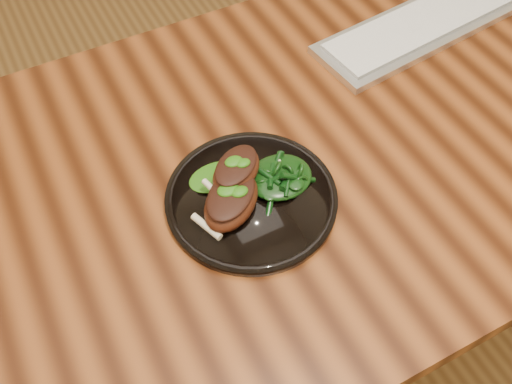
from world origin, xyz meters
TOP-DOWN VIEW (x-y plane):
  - desk at (0.00, 0.00)m, footprint 1.60×0.80m
  - plate at (-0.12, -0.07)m, footprint 0.26×0.26m
  - lamb_chop_front at (-0.16, -0.07)m, footprint 0.13×0.13m
  - lamb_chop_back at (-0.13, -0.04)m, footprint 0.11×0.10m
  - herb_smear at (-0.15, -0.01)m, footprint 0.09×0.06m
  - greens_heap at (-0.07, -0.06)m, footprint 0.10×0.10m
  - keyboard at (0.38, 0.15)m, footprint 0.48×0.20m

SIDE VIEW (x-z plane):
  - desk at x=0.00m, z-range 0.29..1.04m
  - plate at x=-0.12m, z-range 0.75..0.77m
  - keyboard at x=0.38m, z-range 0.75..0.77m
  - herb_smear at x=-0.15m, z-range 0.77..0.77m
  - greens_heap at x=-0.07m, z-range 0.76..0.80m
  - lamb_chop_front at x=-0.16m, z-range 0.77..0.82m
  - lamb_chop_back at x=-0.13m, z-range 0.78..0.83m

